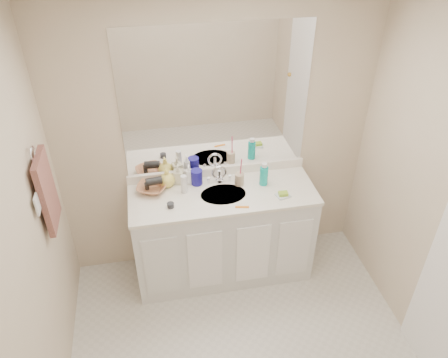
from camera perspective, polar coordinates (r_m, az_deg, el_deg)
name	(u,v)px	position (r m, az deg, el deg)	size (l,w,h in m)	color
ceiling	(268,47)	(1.93, 5.76, 16.78)	(2.60, 2.60, 0.02)	white
wall_back	(216,142)	(3.59, -0.99, 4.89)	(2.60, 0.02, 2.40)	beige
wall_left	(20,285)	(2.63, -25.13, -12.46)	(0.02, 2.60, 2.40)	beige
vanity_cabinet	(223,235)	(3.83, -0.14, -7.27)	(1.50, 0.55, 0.85)	silver
countertop	(223,194)	(3.55, -0.15, -1.99)	(1.52, 0.57, 0.03)	white
backsplash	(217,171)	(3.72, -0.91, 1.04)	(1.52, 0.03, 0.08)	white
sink_basin	(223,195)	(3.53, -0.09, -2.15)	(0.37, 0.37, 0.02)	beige
faucet	(219,176)	(3.63, -0.63, 0.38)	(0.02, 0.02, 0.11)	silver
mirror	(216,102)	(3.42, -1.03, 10.07)	(1.48, 0.01, 1.20)	white
blue_mug	(197,177)	(3.61, -3.59, 0.25)	(0.10, 0.10, 0.13)	navy
tan_cup	(239,179)	(3.61, 2.01, -0.01)	(0.08, 0.08, 0.10)	tan
toothbrush	(241,169)	(3.55, 2.20, 1.30)	(0.01, 0.01, 0.21)	#DE3A61
mouthwash_bottle	(264,176)	(3.60, 5.22, 0.40)	(0.07, 0.07, 0.16)	#0EAA9E
soap_dish	(283,196)	(3.53, 7.72, -2.15)	(0.11, 0.09, 0.01)	silver
green_soap	(283,194)	(3.52, 7.74, -1.92)	(0.07, 0.05, 0.03)	#8FB92D
orange_comb	(242,207)	(3.39, 2.38, -3.67)	(0.11, 0.02, 0.00)	orange
dark_jar	(171,205)	(3.40, -6.99, -3.42)	(0.05, 0.05, 0.04)	#242529
extra_white_bottle	(184,184)	(3.51, -5.26, -0.67)	(0.05, 0.05, 0.16)	white
soap_bottle_white	(189,174)	(3.61, -4.58, 0.63)	(0.07, 0.07, 0.17)	white
soap_bottle_cream	(179,174)	(3.62, -5.96, 0.67)	(0.08, 0.08, 0.18)	beige
soap_bottle_yellow	(167,178)	(3.60, -7.45, 0.18)	(0.13, 0.13, 0.16)	#FCE762
wicker_basket	(152,188)	(3.59, -9.37, -1.11)	(0.24, 0.24, 0.06)	#B16E47
hair_dryer	(154,181)	(3.56, -9.14, -0.28)	(0.07, 0.07, 0.13)	black
towel_ring	(33,154)	(3.01, -23.71, 3.02)	(0.11, 0.11, 0.01)	silver
hand_towel	(47,192)	(3.16, -22.10, -1.54)	(0.04, 0.32, 0.55)	brown
switch_plate	(37,204)	(2.98, -23.21, -3.06)	(0.01, 0.09, 0.13)	white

